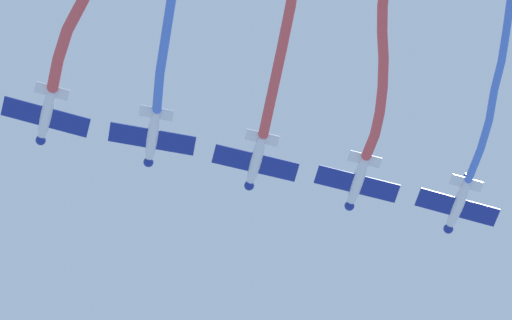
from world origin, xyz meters
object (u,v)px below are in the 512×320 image
at_px(airplane_left_wing, 357,183).
at_px(airplane_trail, 46,116).
at_px(airplane_lead, 457,206).
at_px(airplane_right_wing, 256,162).
at_px(airplane_slot, 152,138).

height_order(airplane_left_wing, airplane_trail, airplane_left_wing).
relative_size(airplane_lead, airplane_right_wing, 1.01).
bearing_deg(airplane_right_wing, airplane_slot, 89.16).
bearing_deg(airplane_slot, airplane_right_wing, -87.25).
height_order(airplane_lead, airplane_slot, airplane_slot).
bearing_deg(airplane_right_wing, airplane_left_wing, -90.85).
distance_m(airplane_lead, airplane_left_wing, 8.72).
bearing_deg(airplane_right_wing, airplane_lead, -90.85).
distance_m(airplane_right_wing, airplane_trail, 17.44).
bearing_deg(airplane_lead, airplane_slot, 87.08).
height_order(airplane_slot, airplane_trail, airplane_slot).
relative_size(airplane_lead, airplane_left_wing, 1.01).
bearing_deg(airplane_slot, airplane_lead, -87.25).
distance_m(airplane_slot, airplane_trail, 8.73).
height_order(airplane_lead, airplane_trail, same).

